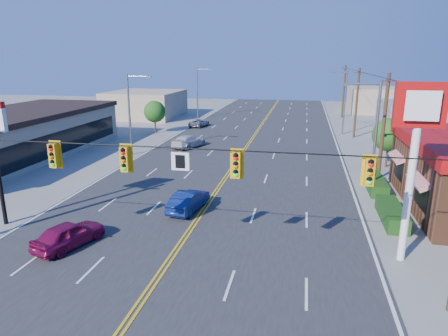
% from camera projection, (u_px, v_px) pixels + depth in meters
% --- Properties ---
extents(ground, '(160.00, 160.00, 0.00)m').
position_uv_depth(ground, '(158.00, 278.00, 17.80)').
color(ground, gray).
rests_on(ground, ground).
extents(road, '(20.00, 120.00, 0.06)m').
position_uv_depth(road, '(235.00, 165.00, 36.69)').
color(road, '#2D2D30').
rests_on(road, ground).
extents(signal_span, '(24.32, 0.34, 9.00)m').
position_uv_depth(signal_span, '(150.00, 173.00, 16.52)').
color(signal_span, '#47301E').
rests_on(signal_span, ground).
extents(kfc_pylon, '(2.20, 0.36, 8.50)m').
position_uv_depth(kfc_pylon, '(416.00, 138.00, 17.89)').
color(kfc_pylon, white).
rests_on(kfc_pylon, ground).
extents(strip_mall, '(10.40, 26.40, 4.40)m').
position_uv_depth(strip_mall, '(6.00, 136.00, 38.39)').
color(strip_mall, tan).
rests_on(strip_mall, ground).
extents(streetlight_se, '(2.55, 0.25, 8.00)m').
position_uv_depth(streetlight_se, '(373.00, 132.00, 27.78)').
color(streetlight_se, gray).
rests_on(streetlight_se, ground).
extents(streetlight_ne, '(2.55, 0.25, 8.00)m').
position_uv_depth(streetlight_ne, '(343.00, 99.00, 50.47)').
color(streetlight_ne, gray).
rests_on(streetlight_ne, ground).
extents(streetlight_sw, '(2.55, 0.25, 8.00)m').
position_uv_depth(streetlight_sw, '(131.00, 110.00, 39.44)').
color(streetlight_sw, gray).
rests_on(streetlight_sw, ground).
extents(streetlight_nw, '(2.55, 0.25, 8.00)m').
position_uv_depth(streetlight_nw, '(199.00, 90.00, 64.02)').
color(streetlight_nw, gray).
rests_on(streetlight_nw, ground).
extents(utility_pole_near, '(0.28, 0.28, 8.40)m').
position_uv_depth(utility_pole_near, '(383.00, 128.00, 31.38)').
color(utility_pole_near, '#47301E').
rests_on(utility_pole_near, ground).
extents(utility_pole_mid, '(0.28, 0.28, 8.40)m').
position_uv_depth(utility_pole_mid, '(357.00, 103.00, 48.39)').
color(utility_pole_mid, '#47301E').
rests_on(utility_pole_mid, ground).
extents(utility_pole_far, '(0.28, 0.28, 8.40)m').
position_uv_depth(utility_pole_far, '(344.00, 92.00, 65.41)').
color(utility_pole_far, '#47301E').
rests_on(utility_pole_far, ground).
extents(tree_kfc_rear, '(2.94, 2.94, 4.41)m').
position_uv_depth(tree_kfc_rear, '(389.00, 135.00, 35.25)').
color(tree_kfc_rear, '#47301E').
rests_on(tree_kfc_rear, ground).
extents(tree_west, '(2.80, 2.80, 4.20)m').
position_uv_depth(tree_west, '(155.00, 112.00, 51.66)').
color(tree_west, '#47301E').
rests_on(tree_west, ground).
extents(bld_east_mid, '(12.00, 10.00, 4.00)m').
position_uv_depth(bld_east_mid, '(431.00, 119.00, 50.90)').
color(bld_east_mid, gray).
rests_on(bld_east_mid, ground).
extents(bld_west_far, '(11.00, 12.00, 4.20)m').
position_uv_depth(bld_west_far, '(145.00, 104.00, 66.41)').
color(bld_west_far, tan).
rests_on(bld_west_far, ground).
extents(bld_east_far, '(10.00, 10.00, 4.40)m').
position_uv_depth(bld_east_far, '(378.00, 100.00, 72.21)').
color(bld_east_far, tan).
rests_on(bld_east_far, ground).
extents(car_magenta, '(2.73, 4.20, 1.33)m').
position_uv_depth(car_magenta, '(69.00, 235.00, 20.57)').
color(car_magenta, maroon).
rests_on(car_magenta, ground).
extents(car_blue, '(1.95, 4.12, 1.30)m').
position_uv_depth(car_blue, '(189.00, 201.00, 25.47)').
color(car_blue, navy).
rests_on(car_blue, ground).
extents(car_white, '(3.36, 5.06, 1.36)m').
position_uv_depth(car_white, '(189.00, 142.00, 43.56)').
color(car_white, silver).
rests_on(car_white, ground).
extents(car_silver, '(2.48, 4.18, 1.09)m').
position_uv_depth(car_silver, '(199.00, 123.00, 56.85)').
color(car_silver, '#A1A0A5').
rests_on(car_silver, ground).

